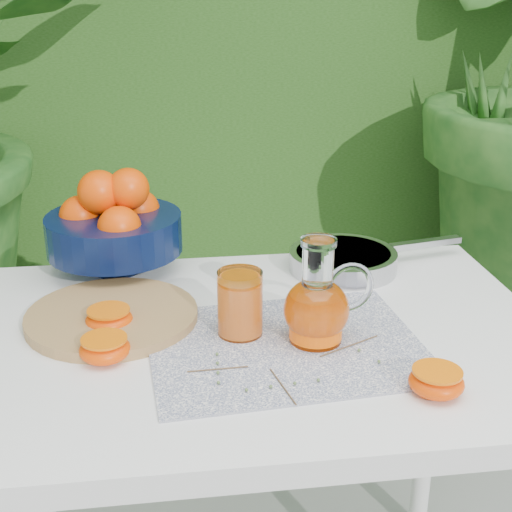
{
  "coord_description": "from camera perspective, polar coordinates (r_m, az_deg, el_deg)",
  "views": [
    {
      "loc": [
        -0.18,
        -0.97,
        1.31
      ],
      "look_at": [
        -0.03,
        0.11,
        0.88
      ],
      "focal_mm": 50.0,
      "sensor_mm": 36.0,
      "label": 1
    }
  ],
  "objects": [
    {
      "name": "hedge_backdrop",
      "position": [
        3.04,
        -3.44,
        19.39
      ],
      "size": [
        8.0,
        1.65,
        2.5
      ],
      "color": "#224A15",
      "rests_on": "ground"
    },
    {
      "name": "white_table",
      "position": [
        1.25,
        0.13,
        -9.4
      ],
      "size": [
        1.0,
        0.7,
        0.75
      ],
      "color": "white",
      "rests_on": "ground"
    },
    {
      "name": "placemat",
      "position": [
        1.16,
        2.36,
        -7.18
      ],
      "size": [
        0.46,
        0.37,
        0.0
      ],
      "primitive_type": "cube",
      "rotation": [
        0.0,
        0.0,
        0.08
      ],
      "color": "#0C1A46",
      "rests_on": "white_table"
    },
    {
      "name": "cutting_board",
      "position": [
        1.26,
        -11.44,
        -4.76
      ],
      "size": [
        0.39,
        0.39,
        0.02
      ],
      "primitive_type": "cylinder",
      "rotation": [
        0.0,
        0.0,
        0.4
      ],
      "color": "olive",
      "rests_on": "white_table"
    },
    {
      "name": "fruit_bowl",
      "position": [
        1.45,
        -11.33,
        2.49
      ],
      "size": [
        0.32,
        0.32,
        0.21
      ],
      "color": "black",
      "rests_on": "white_table"
    },
    {
      "name": "juice_pitcher",
      "position": [
        1.15,
        4.96,
        -4.02
      ],
      "size": [
        0.16,
        0.12,
        0.18
      ],
      "color": "white",
      "rests_on": "white_table"
    },
    {
      "name": "juice_tumbler",
      "position": [
        1.17,
        -1.29,
        -3.9
      ],
      "size": [
        0.08,
        0.08,
        0.11
      ],
      "color": "white",
      "rests_on": "white_table"
    },
    {
      "name": "saute_pan",
      "position": [
        1.46,
        7.1,
        -0.27
      ],
      "size": [
        0.4,
        0.26,
        0.04
      ],
      "color": "#B0B0B4",
      "rests_on": "white_table"
    },
    {
      "name": "orange_halves",
      "position": [
        1.12,
        -3.88,
        -7.36
      ],
      "size": [
        0.57,
        0.36,
        0.04
      ],
      "color": "#FF2902",
      "rests_on": "white_table"
    },
    {
      "name": "thyme_sprigs",
      "position": [
        1.1,
        2.55,
        -8.71
      ],
      "size": [
        0.32,
        0.22,
        0.01
      ],
      "color": "brown",
      "rests_on": "white_table"
    }
  ]
}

